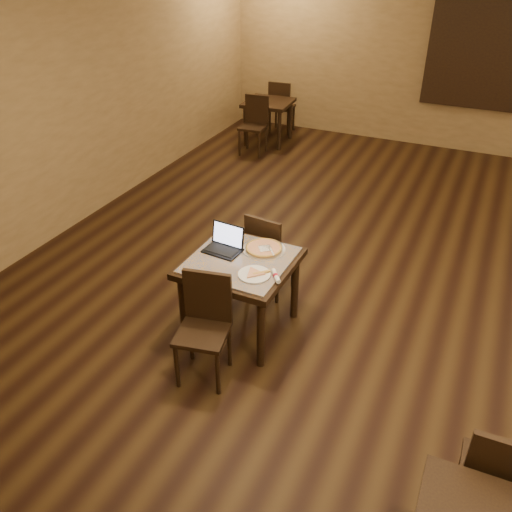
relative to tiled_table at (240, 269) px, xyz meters
The scene contains 18 objects.
ground 1.56m from the tiled_table, 34.13° to the left, with size 10.00×10.00×0.00m, color black.
wall_back 5.97m from the tiled_table, 78.61° to the left, with size 8.00×0.02×3.00m, color #977A4D.
wall_left 3.06m from the tiled_table, 164.42° to the left, with size 0.02×10.00×3.00m, color #977A4D.
mural 6.05m from the tiled_table, 73.84° to the left, with size 2.34×0.05×1.64m.
tiled_table is the anchor object (origin of this frame).
chair_main_near 0.63m from the tiled_table, 91.49° to the right, with size 0.47×0.47×0.93m.
chair_main_far 0.64m from the tiled_table, 90.86° to the left, with size 0.44×0.44×0.90m.
laptop 0.28m from the tiled_table, 153.02° to the left, with size 0.34×0.28×0.22m.
plate 0.31m from the tiled_table, 39.29° to the right, with size 0.27×0.27×0.01m, color white.
pizza_slice 0.31m from the tiled_table, 39.29° to the right, with size 0.19×0.19×0.02m, color beige, non-canonical shape.
pizza_pan 0.29m from the tiled_table, 63.43° to the left, with size 0.39×0.39×0.01m, color silver.
pizza_whole 0.29m from the tiled_table, 63.43° to the left, with size 0.33×0.33×0.02m.
spatula 0.29m from the tiled_table, 57.53° to the left, with size 0.11×0.26×0.01m, color silver.
napkin_roll 0.44m from the tiled_table, 19.29° to the right, with size 0.14×0.17×0.04m.
other_table_b 5.13m from the tiled_table, 110.95° to the left, with size 0.81×0.81×0.71m.
other_table_b_chair_near 4.64m from the tiled_table, 113.39° to the left, with size 0.43×0.43×0.92m.
other_table_b_chair_far 5.63m from the tiled_table, 108.94° to the left, with size 0.43×0.43×0.92m.
other_table_c_chair_far 2.56m from the tiled_table, 28.21° to the right, with size 0.42×0.42×0.96m.
Camera 1 is at (0.65, -4.38, 3.28)m, focal length 38.00 mm.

